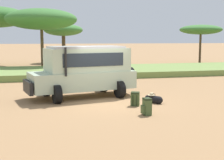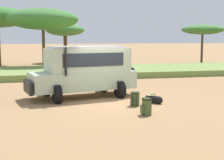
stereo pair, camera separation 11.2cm
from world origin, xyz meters
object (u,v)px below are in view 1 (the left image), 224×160
object	(u,v)px
safari_vehicle	(84,70)
acacia_tree_left_mid	(41,19)
backpack_beside_front_wheel	(135,99)
duffel_bag_low_black_case	(154,99)
backpack_cluster_center	(147,107)
acacia_tree_right_mid	(201,30)
acacia_tree_centre_back	(63,30)

from	to	relation	value
safari_vehicle	acacia_tree_left_mid	distance (m)	15.01
backpack_beside_front_wheel	duffel_bag_low_black_case	bearing A→B (deg)	19.91
backpack_cluster_center	acacia_tree_right_mid	xyz separation A→B (m)	(14.12, 21.56, 3.47)
acacia_tree_centre_back	acacia_tree_right_mid	xyz separation A→B (m)	(14.95, -4.81, 0.03)
acacia_tree_right_mid	backpack_cluster_center	bearing A→B (deg)	-123.22
safari_vehicle	acacia_tree_right_mid	size ratio (longest dim) A/B	1.14
acacia_tree_centre_back	acacia_tree_left_mid	bearing A→B (deg)	-108.54
backpack_beside_front_wheel	acacia_tree_centre_back	size ratio (longest dim) A/B	0.13
safari_vehicle	acacia_tree_right_mid	xyz separation A→B (m)	(15.81, 17.44, 2.48)
acacia_tree_right_mid	acacia_tree_left_mid	bearing A→B (deg)	-170.69
safari_vehicle	backpack_cluster_center	xyz separation A→B (m)	(1.69, -4.12, -0.99)
safari_vehicle	backpack_cluster_center	bearing A→B (deg)	-67.68
backpack_beside_front_wheel	duffel_bag_low_black_case	xyz separation A→B (m)	(0.95, 0.34, -0.12)
acacia_tree_left_mid	acacia_tree_right_mid	size ratio (longest dim) A/B	1.34
backpack_beside_front_wheel	duffel_bag_low_black_case	distance (m)	1.02
safari_vehicle	duffel_bag_low_black_case	bearing A→B (deg)	-38.58
backpack_beside_front_wheel	acacia_tree_right_mid	size ratio (longest dim) A/B	0.12
safari_vehicle	acacia_tree_left_mid	world-z (taller)	acacia_tree_left_mid
backpack_beside_front_wheel	acacia_tree_right_mid	bearing A→B (deg)	54.84
safari_vehicle	acacia_tree_left_mid	size ratio (longest dim) A/B	0.85
acacia_tree_left_mid	backpack_cluster_center	bearing A→B (deg)	-79.64
acacia_tree_left_mid	safari_vehicle	bearing A→B (deg)	-83.25
duffel_bag_low_black_case	acacia_tree_left_mid	bearing A→B (deg)	104.85
safari_vehicle	acacia_tree_right_mid	distance (m)	23.66
backpack_beside_front_wheel	acacia_tree_left_mid	distance (m)	17.93
backpack_cluster_center	acacia_tree_centre_back	bearing A→B (deg)	91.82
acacia_tree_centre_back	acacia_tree_right_mid	bearing A→B (deg)	-17.82
backpack_cluster_center	safari_vehicle	bearing A→B (deg)	112.32
duffel_bag_low_black_case	backpack_cluster_center	bearing A→B (deg)	-117.50
safari_vehicle	acacia_tree_right_mid	bearing A→B (deg)	47.81
acacia_tree_left_mid	duffel_bag_low_black_case	bearing A→B (deg)	-75.15
backpack_beside_front_wheel	duffel_bag_low_black_case	size ratio (longest dim) A/B	0.77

